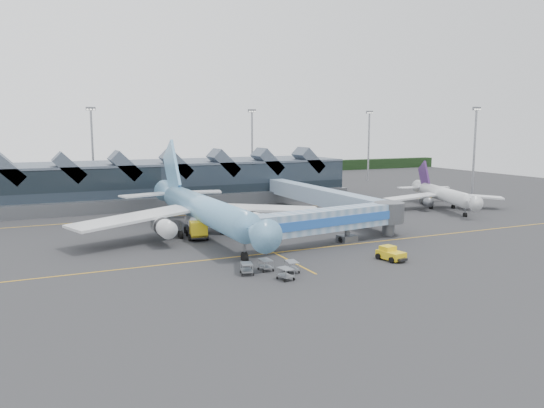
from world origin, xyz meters
name	(u,v)px	position (x,y,z in m)	size (l,w,h in m)	color
ground	(252,242)	(0.00, 0.00, 0.00)	(260.00, 260.00, 0.00)	#262628
taxi_stripes	(230,230)	(0.00, 10.00, 0.01)	(120.00, 60.00, 0.01)	gold
tree_line_far	(128,173)	(0.00, 110.00, 2.00)	(260.00, 4.00, 4.00)	black
terminal	(152,182)	(-5.07, 47.35, 4.88)	(90.00, 22.25, 12.52)	black
light_masts	(235,145)	(21.00, 62.80, 12.49)	(132.40, 42.56, 22.45)	gray
main_airliner	(202,208)	(-5.71, 7.18, 4.53)	(41.72, 47.87, 15.40)	#619CC5
regional_jet	(442,194)	(49.70, 13.44, 3.13)	(25.08, 28.09, 9.87)	silver
jet_bridge	(341,219)	(11.95, -6.23, 3.59)	(27.95, 7.77, 5.49)	#688DAE
fuel_truck	(195,224)	(-6.69, 7.60, 1.91)	(4.11, 10.28, 3.41)	black
pushback_tug	(391,254)	(12.30, -18.04, 0.80)	(3.07, 4.30, 1.78)	gold
baggage_carts	(272,268)	(-4.76, -17.77, 0.77)	(6.92, 6.60, 1.38)	gray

